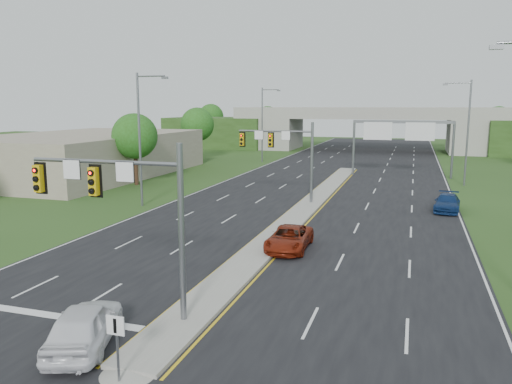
{
  "coord_description": "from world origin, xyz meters",
  "views": [
    {
      "loc": [
        8.18,
        -16.55,
        8.33
      ],
      "look_at": [
        -1.13,
        12.88,
        3.0
      ],
      "focal_mm": 35.0,
      "sensor_mm": 36.0,
      "label": 1
    }
  ],
  "objects": [
    {
      "name": "commercial_building",
      "position": [
        -30.0,
        35.0,
        2.5
      ],
      "size": [
        18.0,
        30.0,
        5.0
      ],
      "primitive_type": "cube",
      "color": "gray",
      "rests_on": "ground"
    },
    {
      "name": "tree_back_a",
      "position": [
        -38.0,
        94.0,
        5.84
      ],
      "size": [
        6.0,
        6.0,
        8.85
      ],
      "color": "#382316",
      "rests_on": "ground"
    },
    {
      "name": "lightpole_r_far",
      "position": [
        13.3,
        40.0,
        6.1
      ],
      "size": [
        2.85,
        0.25,
        11.0
      ],
      "color": "slate",
      "rests_on": "ground"
    },
    {
      "name": "car_far_a",
      "position": [
        1.5,
        11.02,
        0.69
      ],
      "size": [
        2.34,
        4.86,
        1.34
      ],
      "primitive_type": "imported",
      "rotation": [
        0.0,
        0.0,
        0.02
      ],
      "color": "maroon",
      "rests_on": "road"
    },
    {
      "name": "tree_back_c",
      "position": [
        24.0,
        94.0,
        5.51
      ],
      "size": [
        5.6,
        5.6,
        8.32
      ],
      "color": "#382316",
      "rests_on": "ground"
    },
    {
      "name": "median_nose",
      "position": [
        0.0,
        -4.0,
        0.1
      ],
      "size": [
        2.0,
        2.0,
        0.16
      ],
      "primitive_type": "cone",
      "color": "gray",
      "rests_on": "road"
    },
    {
      "name": "sign_gantry",
      "position": [
        6.68,
        44.92,
        5.24
      ],
      "size": [
        11.58,
        0.44,
        6.67
      ],
      "color": "slate",
      "rests_on": "ground"
    },
    {
      "name": "keep_right_sign",
      "position": [
        0.0,
        -4.53,
        1.52
      ],
      "size": [
        0.6,
        0.13,
        2.2
      ],
      "color": "slate",
      "rests_on": "ground"
    },
    {
      "name": "lane_markings",
      "position": [
        -0.6,
        28.91,
        0.02
      ],
      "size": [
        23.72,
        160.0,
        0.01
      ],
      "color": "gold",
      "rests_on": "road"
    },
    {
      "name": "road",
      "position": [
        0.0,
        35.0,
        0.01
      ],
      "size": [
        24.0,
        160.0,
        0.02
      ],
      "primitive_type": "cube",
      "color": "black",
      "rests_on": "ground"
    },
    {
      "name": "tree_back_b",
      "position": [
        -24.0,
        94.0,
        5.51
      ],
      "size": [
        5.6,
        5.6,
        8.32
      ],
      "color": "#382316",
      "rests_on": "ground"
    },
    {
      "name": "car_white",
      "position": [
        -2.44,
        -2.8,
        0.81
      ],
      "size": [
        3.33,
        5.0,
        1.58
      ],
      "primitive_type": "imported",
      "rotation": [
        0.0,
        0.0,
        3.49
      ],
      "color": "white",
      "rests_on": "road"
    },
    {
      "name": "tree_l_mid",
      "position": [
        -24.0,
        55.0,
        5.51
      ],
      "size": [
        5.2,
        5.2,
        8.12
      ],
      "color": "#382316",
      "rests_on": "ground"
    },
    {
      "name": "ground",
      "position": [
        0.0,
        0.0,
        0.0
      ],
      "size": [
        240.0,
        240.0,
        0.0
      ],
      "primitive_type": "plane",
      "color": "#274318",
      "rests_on": "ground"
    },
    {
      "name": "overpass",
      "position": [
        0.0,
        80.0,
        3.55
      ],
      "size": [
        80.0,
        14.0,
        8.1
      ],
      "color": "gray",
      "rests_on": "ground"
    },
    {
      "name": "lightpole_l_mid",
      "position": [
        -13.3,
        20.0,
        6.1
      ],
      "size": [
        2.85,
        0.25,
        11.0
      ],
      "color": "slate",
      "rests_on": "ground"
    },
    {
      "name": "car_far_b",
      "position": [
        10.98,
        25.45,
        0.69
      ],
      "size": [
        2.33,
        4.77,
        1.34
      ],
      "primitive_type": "imported",
      "rotation": [
        0.0,
        0.0,
        -0.1
      ],
      "color": "navy",
      "rests_on": "road"
    },
    {
      "name": "signal_mast_near",
      "position": [
        -2.26,
        -0.07,
        4.73
      ],
      "size": [
        6.62,
        0.6,
        7.0
      ],
      "color": "slate",
      "rests_on": "ground"
    },
    {
      "name": "tree_l_near",
      "position": [
        -20.0,
        30.0,
        5.18
      ],
      "size": [
        4.8,
        4.8,
        7.6
      ],
      "color": "#382316",
      "rests_on": "ground"
    },
    {
      "name": "median",
      "position": [
        0.0,
        23.0,
        0.1
      ],
      "size": [
        2.0,
        54.0,
        0.16
      ],
      "primitive_type": "cube",
      "color": "gray",
      "rests_on": "road"
    },
    {
      "name": "lightpole_l_far",
      "position": [
        -13.3,
        55.0,
        6.1
      ],
      "size": [
        2.85,
        0.25,
        11.0
      ],
      "color": "slate",
      "rests_on": "ground"
    },
    {
      "name": "signal_mast_far",
      "position": [
        -2.26,
        24.93,
        4.73
      ],
      "size": [
        6.62,
        0.6,
        7.0
      ],
      "color": "slate",
      "rests_on": "ground"
    }
  ]
}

